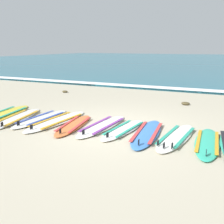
{
  "coord_description": "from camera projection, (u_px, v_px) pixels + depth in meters",
  "views": [
    {
      "loc": [
        2.49,
        -5.72,
        2.03
      ],
      "look_at": [
        -0.38,
        0.68,
        0.25
      ],
      "focal_mm": 41.44,
      "sensor_mm": 36.0,
      "label": 1
    }
  ],
  "objects": [
    {
      "name": "surfboard_0",
      "position": [
        2.0,
        115.0,
        7.78
      ],
      "size": [
        1.06,
        2.66,
        0.18
      ],
      "color": "yellow",
      "rests_on": "ground"
    },
    {
      "name": "surfboard_2",
      "position": [
        41.0,
        119.0,
        7.36
      ],
      "size": [
        0.64,
        2.21,
        0.18
      ],
      "color": "silver",
      "rests_on": "ground"
    },
    {
      "name": "surfboard_6",
      "position": [
        124.0,
        130.0,
        6.4
      ],
      "size": [
        0.71,
        1.99,
        0.18
      ],
      "color": "white",
      "rests_on": "ground"
    },
    {
      "name": "surfboard_7",
      "position": [
        147.0,
        133.0,
        6.13
      ],
      "size": [
        0.76,
        2.29,
        0.18
      ],
      "color": "#3875CC",
      "rests_on": "ground"
    },
    {
      "name": "surfboard_3",
      "position": [
        57.0,
        121.0,
        7.13
      ],
      "size": [
        0.79,
        2.46,
        0.18
      ],
      "color": "white",
      "rests_on": "ground"
    },
    {
      "name": "surfboard_4",
      "position": [
        74.0,
        125.0,
        6.76
      ],
      "size": [
        0.8,
        2.05,
        0.18
      ],
      "color": "orange",
      "rests_on": "ground"
    },
    {
      "name": "sea",
      "position": [
        211.0,
        60.0,
        38.59
      ],
      "size": [
        80.0,
        60.0,
        0.1
      ],
      "primitive_type": "cube",
      "color": "#23667A",
      "rests_on": "ground"
    },
    {
      "name": "ground_plane",
      "position": [
        115.0,
        129.0,
        6.55
      ],
      "size": [
        80.0,
        80.0,
        0.0
      ],
      "primitive_type": "plane",
      "color": "#B7AD93"
    },
    {
      "name": "wave_foam_strip",
      "position": [
        170.0,
        89.0,
        12.38
      ],
      "size": [
        80.0,
        0.75,
        0.11
      ],
      "primitive_type": "cube",
      "color": "white",
      "rests_on": "ground"
    },
    {
      "name": "surfboard_8",
      "position": [
        176.0,
        137.0,
        5.86
      ],
      "size": [
        0.78,
        2.21,
        0.18
      ],
      "color": "silver",
      "rests_on": "ground"
    },
    {
      "name": "surfboard_9",
      "position": [
        207.0,
        143.0,
        5.52
      ],
      "size": [
        0.6,
        2.06,
        0.18
      ],
      "color": "#2DB793",
      "rests_on": "ground"
    },
    {
      "name": "surfboard_1",
      "position": [
        16.0,
        118.0,
        7.4
      ],
      "size": [
        1.01,
        2.44,
        0.18
      ],
      "color": "white",
      "rests_on": "ground"
    },
    {
      "name": "seaweed_clump_mid_sand",
      "position": [
        65.0,
        92.0,
        11.74
      ],
      "size": [
        0.26,
        0.21,
        0.09
      ],
      "primitive_type": "ellipsoid",
      "color": "#4C4228",
      "rests_on": "ground"
    },
    {
      "name": "seaweed_clump_near_shoreline",
      "position": [
        186.0,
        103.0,
        9.25
      ],
      "size": [
        0.3,
        0.24,
        0.11
      ],
      "primitive_type": "ellipsoid",
      "color": "#4C4228",
      "rests_on": "ground"
    },
    {
      "name": "surfboard_5",
      "position": [
        103.0,
        126.0,
        6.7
      ],
      "size": [
        0.73,
        2.26,
        0.18
      ],
      "color": "silver",
      "rests_on": "ground"
    }
  ]
}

